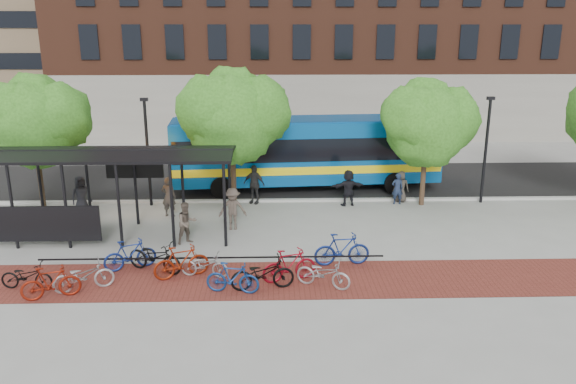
{
  "coord_description": "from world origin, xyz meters",
  "views": [
    {
      "loc": [
        -1.18,
        -22.31,
        8.06
      ],
      "look_at": [
        -0.53,
        0.13,
        1.6
      ],
      "focal_mm": 35.0,
      "sensor_mm": 36.0,
      "label": 1
    }
  ],
  "objects_px": {
    "bike_5": "(181,262)",
    "bike_6": "(204,265)",
    "tree_a": "(35,118)",
    "pedestrian_6": "(401,187)",
    "bike_11": "(342,249)",
    "bike_9": "(289,265)",
    "bus_shelter": "(96,164)",
    "pedestrian_5": "(348,188)",
    "pedestrian_4": "(254,184)",
    "bike_3": "(130,255)",
    "bus": "(306,149)",
    "lamp_post_right": "(486,147)",
    "bike_7": "(233,278)",
    "bike_8": "(262,274)",
    "bike_1": "(51,283)",
    "tree_c": "(429,121)",
    "pedestrian_3": "(233,209)",
    "pedestrian_1": "(169,197)",
    "pedestrian_7": "(397,189)",
    "bike_10": "(323,273)",
    "pedestrian_0": "(81,196)",
    "pedestrian_8": "(187,223)",
    "bike_0": "(27,276)",
    "tree_b": "(234,113)",
    "lamp_post_left": "(148,149)",
    "bike_4": "(155,257)"
  },
  "relations": [
    {
      "from": "bike_11",
      "to": "pedestrian_0",
      "type": "bearing_deg",
      "value": 55.59
    },
    {
      "from": "bike_6",
      "to": "pedestrian_1",
      "type": "height_order",
      "value": "pedestrian_1"
    },
    {
      "from": "tree_c",
      "to": "pedestrian_6",
      "type": "relative_size",
      "value": 3.85
    },
    {
      "from": "bike_8",
      "to": "pedestrian_3",
      "type": "relative_size",
      "value": 1.15
    },
    {
      "from": "bike_0",
      "to": "pedestrian_8",
      "type": "xyz_separation_m",
      "value": [
        4.61,
        3.93,
        0.39
      ]
    },
    {
      "from": "pedestrian_5",
      "to": "pedestrian_7",
      "type": "distance_m",
      "value": 2.4
    },
    {
      "from": "pedestrian_3",
      "to": "bike_7",
      "type": "bearing_deg",
      "value": -91.66
    },
    {
      "from": "bus",
      "to": "pedestrian_6",
      "type": "xyz_separation_m",
      "value": [
        4.51,
        -2.6,
        -1.37
      ]
    },
    {
      "from": "lamp_post_left",
      "to": "lamp_post_right",
      "type": "relative_size",
      "value": 1.0
    },
    {
      "from": "tree_c",
      "to": "bike_3",
      "type": "distance_m",
      "value": 14.7
    },
    {
      "from": "lamp_post_right",
      "to": "bike_1",
      "type": "distance_m",
      "value": 19.8
    },
    {
      "from": "bus_shelter",
      "to": "pedestrian_5",
      "type": "bearing_deg",
      "value": 19.64
    },
    {
      "from": "bike_1",
      "to": "bike_10",
      "type": "xyz_separation_m",
      "value": [
        8.55,
        0.56,
        -0.05
      ]
    },
    {
      "from": "bike_0",
      "to": "pedestrian_0",
      "type": "relative_size",
      "value": 0.93
    },
    {
      "from": "bike_3",
      "to": "bike_10",
      "type": "bearing_deg",
      "value": -128.1
    },
    {
      "from": "bus",
      "to": "pedestrian_4",
      "type": "height_order",
      "value": "bus"
    },
    {
      "from": "pedestrian_7",
      "to": "bike_0",
      "type": "bearing_deg",
      "value": 29.93
    },
    {
      "from": "tree_b",
      "to": "bike_4",
      "type": "xyz_separation_m",
      "value": [
        -2.36,
        -7.53,
        -3.9
      ]
    },
    {
      "from": "lamp_post_right",
      "to": "bike_3",
      "type": "distance_m",
      "value": 17.09
    },
    {
      "from": "lamp_post_left",
      "to": "bike_7",
      "type": "xyz_separation_m",
      "value": [
        4.54,
        -9.53,
        -2.23
      ]
    },
    {
      "from": "bike_5",
      "to": "bike_6",
      "type": "relative_size",
      "value": 1.15
    },
    {
      "from": "bike_11",
      "to": "pedestrian_7",
      "type": "distance_m",
      "value": 8.09
    },
    {
      "from": "bike_5",
      "to": "bike_10",
      "type": "bearing_deg",
      "value": -123.11
    },
    {
      "from": "tree_b",
      "to": "bus",
      "type": "bearing_deg",
      "value": 41.17
    },
    {
      "from": "bike_1",
      "to": "bike_5",
      "type": "bearing_deg",
      "value": -87.84
    },
    {
      "from": "bus",
      "to": "pedestrian_5",
      "type": "height_order",
      "value": "bus"
    },
    {
      "from": "bike_11",
      "to": "bike_9",
      "type": "bearing_deg",
      "value": 117.73
    },
    {
      "from": "bike_5",
      "to": "bike_11",
      "type": "height_order",
      "value": "bike_11"
    },
    {
      "from": "bike_5",
      "to": "pedestrian_6",
      "type": "xyz_separation_m",
      "value": [
        9.35,
        8.51,
        0.2
      ]
    },
    {
      "from": "lamp_post_right",
      "to": "bike_5",
      "type": "height_order",
      "value": "lamp_post_right"
    },
    {
      "from": "lamp_post_left",
      "to": "pedestrian_0",
      "type": "bearing_deg",
      "value": -153.78
    },
    {
      "from": "tree_c",
      "to": "bike_10",
      "type": "height_order",
      "value": "tree_c"
    },
    {
      "from": "bike_9",
      "to": "bike_6",
      "type": "bearing_deg",
      "value": 63.25
    },
    {
      "from": "bike_1",
      "to": "pedestrian_0",
      "type": "xyz_separation_m",
      "value": [
        -1.72,
        8.36,
        0.37
      ]
    },
    {
      "from": "lamp_post_right",
      "to": "pedestrian_7",
      "type": "relative_size",
      "value": 3.34
    },
    {
      "from": "tree_c",
      "to": "pedestrian_3",
      "type": "bearing_deg",
      "value": -159.93
    },
    {
      "from": "tree_b",
      "to": "bike_0",
      "type": "xyz_separation_m",
      "value": [
        -6.24,
        -8.78,
        -4.01
      ]
    },
    {
      "from": "bike_1",
      "to": "pedestrian_6",
      "type": "bearing_deg",
      "value": -71.35
    },
    {
      "from": "bike_1",
      "to": "pedestrian_4",
      "type": "relative_size",
      "value": 0.94
    },
    {
      "from": "pedestrian_4",
      "to": "bike_3",
      "type": "bearing_deg",
      "value": -92.45
    },
    {
      "from": "pedestrian_5",
      "to": "pedestrian_8",
      "type": "height_order",
      "value": "pedestrian_5"
    },
    {
      "from": "bike_6",
      "to": "pedestrian_6",
      "type": "distance_m",
      "value": 12.07
    },
    {
      "from": "bus",
      "to": "pedestrian_8",
      "type": "xyz_separation_m",
      "value": [
        -5.11,
        -7.9,
        -1.3
      ]
    },
    {
      "from": "bike_11",
      "to": "tree_c",
      "type": "bearing_deg",
      "value": -39.74
    },
    {
      "from": "bus_shelter",
      "to": "tree_a",
      "type": "distance_m",
      "value": 5.52
    },
    {
      "from": "bike_9",
      "to": "pedestrian_8",
      "type": "xyz_separation_m",
      "value": [
        -3.9,
        3.59,
        0.27
      ]
    },
    {
      "from": "tree_a",
      "to": "pedestrian_6",
      "type": "distance_m",
      "value": 17.35
    },
    {
      "from": "bike_7",
      "to": "bike_8",
      "type": "xyz_separation_m",
      "value": [
        0.94,
        0.24,
        0.02
      ]
    },
    {
      "from": "tree_c",
      "to": "bike_7",
      "type": "distance_m",
      "value": 13.1
    },
    {
      "from": "bike_1",
      "to": "bike_11",
      "type": "xyz_separation_m",
      "value": [
        9.37,
        2.33,
        0.07
      ]
    }
  ]
}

